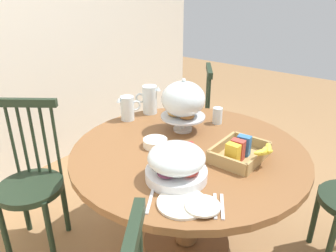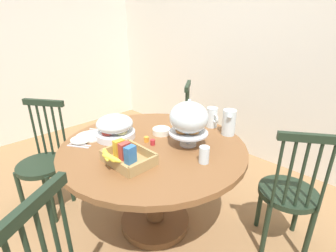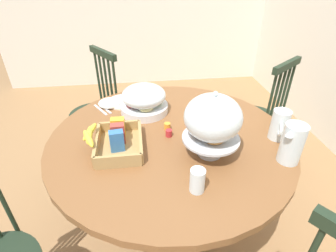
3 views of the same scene
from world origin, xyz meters
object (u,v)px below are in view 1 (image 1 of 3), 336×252
Objects in this scene: fruit_platter_covered at (176,163)px; drinking_glass at (217,116)px; pastry_stand_with_dome at (183,101)px; milk_pitcher at (128,109)px; orange_juice_pitcher at (150,101)px; windsor_chair_near_window at (191,126)px; dining_table at (188,176)px; china_plate_small at (203,206)px; cereal_basket at (242,152)px; windsor_chair_by_cabinet at (32,185)px; china_plate_large at (182,203)px; cereal_bowl at (155,143)px.

drinking_glass is (0.71, 0.18, -0.03)m from fruit_platter_covered.
milk_pitcher is at bearing 102.45° from pastry_stand_with_dome.
pastry_stand_with_dome is 0.39m from orange_juice_pitcher.
fruit_platter_covered is at bearing -147.65° from pastry_stand_with_dome.
windsor_chair_near_window reaches higher than drinking_glass.
pastry_stand_with_dome is at bearing 43.44° from dining_table.
pastry_stand_with_dome is 0.81m from china_plate_small.
pastry_stand_with_dome is at bearing -77.55° from milk_pitcher.
milk_pitcher is 1.12× the size of china_plate_small.
dining_table is 0.46m from pastry_stand_with_dome.
cereal_basket is at bearing -134.78° from drinking_glass.
china_plate_small is (-0.12, -0.22, -0.07)m from fruit_platter_covered.
windsor_chair_near_window is at bearing 35.74° from china_plate_small.
orange_juice_pitcher reaches higher than milk_pitcher.
pastry_stand_with_dome is 3.13× the size of drinking_glass.
windsor_chair_by_cabinet is 6.50× the size of china_plate_small.
china_plate_small is at bearing -153.70° from drinking_glass.
fruit_platter_covered is at bearing -74.24° from windsor_chair_by_cabinet.
dining_table is 0.38m from cereal_basket.
drinking_glass is (0.35, 0.35, 0.01)m from cereal_basket.
china_plate_large is at bearing 176.74° from cereal_basket.
china_plate_large is at bearing -122.18° from milk_pitcher.
milk_pitcher is (-0.72, 0.05, 0.36)m from windsor_chair_near_window.
china_plate_small is at bearing -138.43° from pastry_stand_with_dome.
windsor_chair_near_window reaches higher than milk_pitcher.
dining_table is 0.58m from china_plate_small.
windsor_chair_by_cabinet reaches higher than milk_pitcher.
windsor_chair_by_cabinet is at bearing 124.72° from dining_table.
dining_table is 1.37× the size of windsor_chair_by_cabinet.
windsor_chair_near_window is at bearing -11.14° from windsor_chair_by_cabinet.
windsor_chair_near_window is 1.39m from windsor_chair_by_cabinet.
fruit_platter_covered is at bearing -149.33° from windsor_chair_near_window.
china_plate_large is (-0.43, -0.27, 0.19)m from dining_table.
milk_pitcher reaches higher than drinking_glass.
windsor_chair_by_cabinet is 3.09× the size of cereal_basket.
dining_table is at bearing 40.70° from china_plate_small.
windsor_chair_near_window is 0.65m from orange_juice_pitcher.
fruit_platter_covered is 2.14× the size of cereal_bowl.
windsor_chair_by_cabinet is at bearing 162.66° from orange_juice_pitcher.
china_plate_small is at bearing -144.26° from windsor_chair_near_window.
windsor_chair_by_cabinet is at bearing 168.86° from windsor_chair_near_window.
cereal_basket is (-0.21, -0.83, -0.05)m from orange_juice_pitcher.
cereal_bowl is (-0.16, 0.46, -0.02)m from cereal_basket.
cereal_basket is 2.11× the size of china_plate_small.
dining_table is at bearing 23.60° from fruit_platter_covered.
milk_pitcher is 0.99m from china_plate_large.
pastry_stand_with_dome is 2.46× the size of cereal_bowl.
windsor_chair_near_window reaches higher than cereal_bowl.
pastry_stand_with_dome is at bearing 41.57° from china_plate_small.
orange_juice_pitcher reaches higher than cereal_basket.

